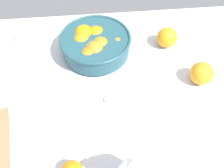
# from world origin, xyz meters

# --- Properties ---
(ground_plane) EXTENTS (1.33, 1.03, 0.03)m
(ground_plane) POSITION_xyz_m (0.00, 0.00, -0.01)
(ground_plane) COLOR silver
(fruit_bowl) EXTENTS (0.29, 0.29, 0.11)m
(fruit_bowl) POSITION_xyz_m (-0.02, 0.25, 0.05)
(fruit_bowl) COLOR #234C56
(fruit_bowl) RESTS_ON ground_plane
(loose_orange_2) EXTENTS (0.09, 0.09, 0.09)m
(loose_orange_2) POSITION_xyz_m (0.37, 0.06, 0.04)
(loose_orange_2) COLOR orange
(loose_orange_2) RESTS_ON ground_plane
(loose_orange_3) EXTENTS (0.09, 0.09, 0.09)m
(loose_orange_3) POSITION_xyz_m (0.28, 0.27, 0.04)
(loose_orange_3) COLOR orange
(loose_orange_3) RESTS_ON ground_plane
(spoon) EXTENTS (0.11, 0.15, 0.01)m
(spoon) POSITION_xyz_m (0.03, -0.04, 0.00)
(spoon) COLOR silver
(spoon) RESTS_ON ground_plane
(herb_sprig_0) EXTENTS (0.03, 0.05, 0.01)m
(herb_sprig_0) POSITION_xyz_m (-0.38, 0.37, 0.00)
(herb_sprig_0) COLOR #3A6C45
(herb_sprig_0) RESTS_ON ground_plane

